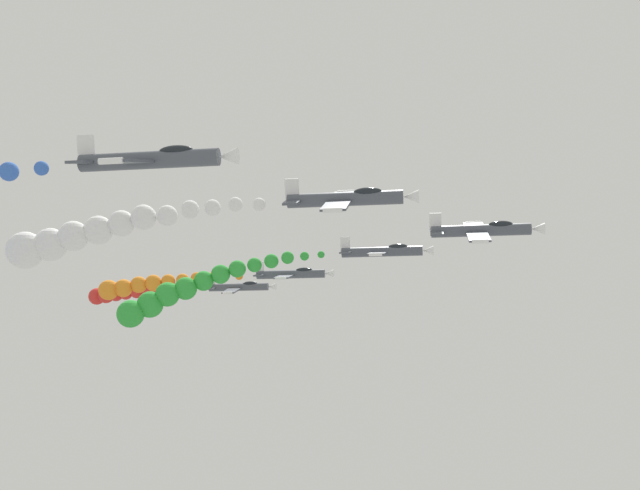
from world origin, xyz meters
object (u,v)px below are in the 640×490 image
Objects in this scene: airplane_left_outer at (292,274)px; airplane_trailing at (240,287)px; airplane_lead at (483,230)px; airplane_right_outer at (152,160)px; airplane_right_inner at (347,199)px; airplane_left_inner at (384,251)px.

airplane_left_outer is 15.62m from airplane_trailing.
airplane_right_outer is at bearing -41.23° from airplane_lead.
airplane_lead is 16.73m from airplane_right_inner.
airplane_left_inner reaches higher than airplane_trailing.
airplane_trailing is at bearing -170.02° from airplane_right_outer.
airplane_right_inner reaches higher than airplane_right_outer.
airplane_left_inner is 1.00× the size of airplane_right_outer.
airplane_left_outer is 1.00× the size of airplane_trailing.
airplane_left_inner is 33.13m from airplane_trailing.
airplane_right_outer is (49.77, 0.63, -0.25)m from airplane_left_outer.
airplane_right_inner is (12.46, -11.16, 0.19)m from airplane_lead.
airplane_trailing reaches higher than airplane_right_outer.
airplane_right_outer is 62.55m from airplane_trailing.
airplane_right_outer is (25.09, -21.99, -0.15)m from airplane_lead.
airplane_lead is 49.10m from airplane_trailing.
airplane_left_inner reaches higher than airplane_right_outer.
airplane_right_inner is at bearing -2.88° from airplane_left_inner.
airplane_lead reaches higher than airplane_left_outer.
airplane_trailing is at bearing -136.20° from airplane_left_inner.
airplane_right_outer is at bearing -40.60° from airplane_right_inner.
airplane_right_outer is at bearing 9.98° from airplane_trailing.
airplane_right_inner is 1.00× the size of airplane_right_outer.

